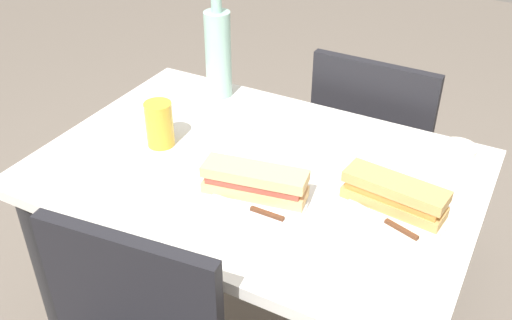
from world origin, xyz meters
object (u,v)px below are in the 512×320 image
at_px(knife_near, 252,208).
at_px(olive_bowl, 458,151).
at_px(chair_near, 374,154).
at_px(water_bottle, 218,52).
at_px(plate_near, 255,196).
at_px(knife_far, 386,221).
at_px(baguette_sandwich_near, 255,181).
at_px(beer_glass, 159,124).
at_px(baguette_sandwich_far, 394,194).
at_px(dining_table, 256,207).
at_px(plate_far, 392,209).

relative_size(knife_near, olive_bowl, 1.98).
relative_size(chair_near, knife_near, 4.76).
bearing_deg(water_bottle, knife_near, 128.15).
xyz_separation_m(chair_near, olive_bowl, (-0.28, 0.28, 0.26)).
bearing_deg(plate_near, knife_far, -171.51).
relative_size(chair_near, plate_near, 3.49).
bearing_deg(olive_bowl, baguette_sandwich_near, 47.47).
bearing_deg(chair_near, beer_glass, 55.34).
bearing_deg(baguette_sandwich_far, beer_glass, 1.05).
bearing_deg(dining_table, plate_near, 117.18).
bearing_deg(chair_near, baguette_sandwich_far, 109.61).
bearing_deg(water_bottle, baguette_sandwich_near, 129.98).
xyz_separation_m(knife_far, water_bottle, (0.63, -0.36, 0.12)).
xyz_separation_m(knife_far, olive_bowl, (-0.07, -0.36, -0.00)).
height_order(plate_far, beer_glass, beer_glass).
xyz_separation_m(dining_table, baguette_sandwich_far, (-0.35, 0.01, 0.17)).
distance_m(plate_near, beer_glass, 0.34).
bearing_deg(chair_near, knife_near, 85.29).
height_order(plate_far, olive_bowl, olive_bowl).
bearing_deg(chair_near, plate_near, 83.15).
distance_m(knife_near, knife_far, 0.29).
relative_size(baguette_sandwich_near, knife_far, 1.40).
height_order(plate_far, water_bottle, water_bottle).
height_order(water_bottle, beer_glass, water_bottle).
distance_m(knife_near, baguette_sandwich_far, 0.31).
height_order(plate_far, knife_far, knife_far).
relative_size(baguette_sandwich_far, knife_far, 1.33).
height_order(dining_table, baguette_sandwich_far, baguette_sandwich_far).
bearing_deg(knife_near, plate_far, -149.63).
distance_m(knife_far, beer_glass, 0.62).
height_order(knife_near, beer_glass, beer_glass).
relative_size(chair_near, olive_bowl, 9.45).
xyz_separation_m(chair_near, plate_far, (-0.21, 0.58, 0.25)).
distance_m(baguette_sandwich_near, knife_far, 0.30).
height_order(knife_near, baguette_sandwich_far, baguette_sandwich_far).
xyz_separation_m(knife_far, beer_glass, (0.62, -0.05, 0.04)).
xyz_separation_m(dining_table, beer_glass, (0.27, 0.02, 0.19)).
height_order(plate_near, knife_far, knife_far).
xyz_separation_m(chair_near, knife_near, (0.06, 0.74, 0.26)).
height_order(plate_near, olive_bowl, olive_bowl).
xyz_separation_m(chair_near, baguette_sandwich_far, (-0.21, 0.58, 0.29)).
xyz_separation_m(baguette_sandwich_near, plate_far, (-0.29, -0.10, -0.04)).
xyz_separation_m(plate_near, knife_far, (-0.29, -0.04, 0.01)).
bearing_deg(plate_far, water_bottle, -25.80).
xyz_separation_m(plate_far, knife_far, (-0.00, 0.06, 0.01)).
bearing_deg(knife_near, baguette_sandwich_far, -149.63).
distance_m(dining_table, chair_near, 0.60).
relative_size(knife_far, beer_glass, 1.45).
bearing_deg(knife_far, plate_near, 8.49).
height_order(baguette_sandwich_near, baguette_sandwich_far, same).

